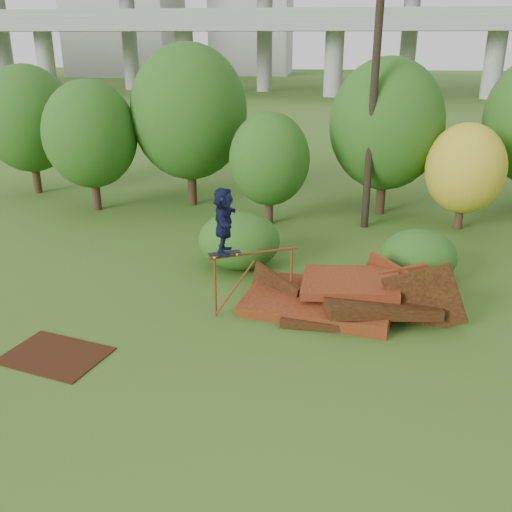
# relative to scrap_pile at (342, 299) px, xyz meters

# --- Properties ---
(ground) EXTENTS (240.00, 240.00, 0.00)m
(ground) POSITION_rel_scrap_pile_xyz_m (-1.39, -2.47, -0.35)
(ground) COLOR #2D5116
(ground) RESTS_ON ground
(scrap_pile) EXTENTS (5.80, 3.07, 2.11)m
(scrap_pile) POSITION_rel_scrap_pile_xyz_m (0.00, 0.00, 0.00)
(scrap_pile) COLOR #48190C
(scrap_pile) RESTS_ON ground
(grind_rail) EXTENTS (2.14, 1.20, 1.63)m
(grind_rail) POSITION_rel_scrap_pile_xyz_m (-2.27, -0.27, 0.82)
(grind_rail) COLOR maroon
(grind_rail) RESTS_ON ground
(skateboard) EXTENTS (0.82, 0.58, 0.08)m
(skateboard) POSITION_rel_scrap_pile_xyz_m (-2.96, -0.65, 1.35)
(skateboard) COLOR black
(skateboard) RESTS_ON grind_rail
(skater) EXTENTS (0.66, 1.59, 1.66)m
(skater) POSITION_rel_scrap_pile_xyz_m (-2.96, -0.65, 2.20)
(skater) COLOR #111535
(skater) RESTS_ON skateboard
(flat_plate) EXTENTS (2.52, 2.06, 0.03)m
(flat_plate) POSITION_rel_scrap_pile_xyz_m (-6.38, -3.23, -0.33)
(flat_plate) COLOR black
(flat_plate) RESTS_ON ground
(tree_0) EXTENTS (3.71, 3.71, 5.24)m
(tree_0) POSITION_rel_scrap_pile_xyz_m (-10.10, 8.03, 2.75)
(tree_0) COLOR black
(tree_0) RESTS_ON ground
(tree_1) EXTENTS (4.73, 4.73, 6.58)m
(tree_1) POSITION_rel_scrap_pile_xyz_m (-6.36, 9.36, 3.51)
(tree_1) COLOR black
(tree_1) RESTS_ON ground
(tree_2) EXTENTS (3.00, 3.00, 4.22)m
(tree_2) POSITION_rel_scrap_pile_xyz_m (-2.80, 7.13, 2.14)
(tree_2) COLOR black
(tree_2) RESTS_ON ground
(tree_3) EXTENTS (4.39, 4.39, 6.09)m
(tree_3) POSITION_rel_scrap_pile_xyz_m (1.50, 9.15, 3.21)
(tree_3) COLOR black
(tree_3) RESTS_ON ground
(tree_4) EXTENTS (2.84, 2.84, 3.92)m
(tree_4) POSITION_rel_scrap_pile_xyz_m (4.28, 7.54, 1.93)
(tree_4) COLOR black
(tree_4) RESTS_ON ground
(tree_6) EXTENTS (4.06, 4.06, 5.68)m
(tree_6) POSITION_rel_scrap_pile_xyz_m (-13.92, 10.27, 2.99)
(tree_6) COLOR black
(tree_6) RESTS_ON ground
(shrub_left) EXTENTS (2.53, 2.34, 1.75)m
(shrub_left) POSITION_rel_scrap_pile_xyz_m (-3.17, 2.62, 0.53)
(shrub_left) COLOR #224913
(shrub_left) RESTS_ON ground
(shrub_right) EXTENTS (2.19, 2.01, 1.55)m
(shrub_right) POSITION_rel_scrap_pile_xyz_m (2.17, 2.30, 0.43)
(shrub_right) COLOR #224913
(shrub_right) RESTS_ON ground
(utility_pole) EXTENTS (1.40, 0.28, 9.61)m
(utility_pole) POSITION_rel_scrap_pile_xyz_m (0.83, 7.28, 4.53)
(utility_pole) COLOR black
(utility_pole) RESTS_ON ground
(freeway_overpass) EXTENTS (160.00, 15.00, 13.70)m
(freeway_overpass) POSITION_rel_scrap_pile_xyz_m (-1.39, 60.44, 9.97)
(freeway_overpass) COLOR gray
(freeway_overpass) RESTS_ON ground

